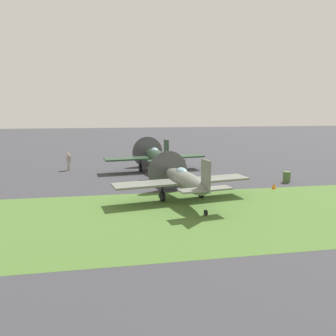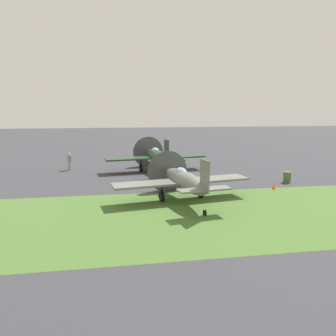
# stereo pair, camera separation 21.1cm
# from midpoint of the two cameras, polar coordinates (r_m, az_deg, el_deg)

# --- Properties ---
(ground_plane) EXTENTS (160.00, 160.00, 0.00)m
(ground_plane) POSITION_cam_midpoint_polar(r_m,az_deg,el_deg) (31.08, 1.54, -0.93)
(ground_plane) COLOR #38383D
(grass_verge) EXTENTS (120.00, 11.00, 0.01)m
(grass_verge) POSITION_cam_midpoint_polar(r_m,az_deg,el_deg) (19.41, 8.99, -7.86)
(grass_verge) COLOR #476B2D
(grass_verge) RESTS_ON ground
(airplane_lead) EXTENTS (9.94, 7.90, 3.52)m
(airplane_lead) POSITION_cam_midpoint_polar(r_m,az_deg,el_deg) (31.85, -2.28, 2.03)
(airplane_lead) COLOR #233D28
(airplane_lead) RESTS_ON ground
(airplane_wingman) EXTENTS (9.41, 7.50, 3.33)m
(airplane_wingman) POSITION_cam_midpoint_polar(r_m,az_deg,el_deg) (21.57, 2.54, -2.09)
(airplane_wingman) COLOR slate
(airplane_wingman) RESTS_ON ground
(ground_crew_chief) EXTENTS (0.50, 0.46, 1.73)m
(ground_crew_chief) POSITION_cam_midpoint_polar(r_m,az_deg,el_deg) (34.01, -16.99, 1.15)
(ground_crew_chief) COLOR #9E998E
(ground_crew_chief) RESTS_ON ground
(ground_crew_mechanic) EXTENTS (0.38, 0.61, 1.73)m
(ground_crew_mechanic) POSITION_cam_midpoint_polar(r_m,az_deg,el_deg) (38.90, -3.38, 2.66)
(ground_crew_mechanic) COLOR #9E998E
(ground_crew_mechanic) RESTS_ON ground
(fuel_drum) EXTENTS (0.60, 0.60, 0.90)m
(fuel_drum) POSITION_cam_midpoint_polar(r_m,az_deg,el_deg) (28.86, 19.65, -1.47)
(fuel_drum) COLOR #476633
(fuel_drum) RESTS_ON ground
(runway_marker_cone) EXTENTS (0.36, 0.36, 0.44)m
(runway_marker_cone) POSITION_cam_midpoint_polar(r_m,az_deg,el_deg) (26.25, 17.65, -2.98)
(runway_marker_cone) COLOR orange
(runway_marker_cone) RESTS_ON ground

